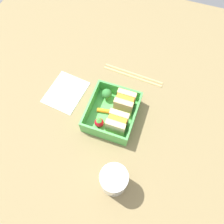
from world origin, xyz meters
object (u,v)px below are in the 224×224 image
object	(u,v)px
carrot_stick_far_left	(104,111)
strawberry_far_left	(99,122)
sandwich_left	(125,102)
sandwich_center_left	(117,123)
chopstick_pair	(133,75)
folded_napkin	(66,92)
drinking_glass	(114,180)
broccoli_floret	(107,94)

from	to	relation	value
carrot_stick_far_left	strawberry_far_left	size ratio (longest dim) A/B	1.32
sandwich_left	sandwich_center_left	bearing A→B (deg)	0.00
strawberry_far_left	chopstick_pair	world-z (taller)	strawberry_far_left
sandwich_center_left	folded_napkin	bearing A→B (deg)	-108.23
strawberry_far_left	drinking_glass	xyz separation A→B (cm)	(14.23, 9.39, 2.15)
folded_napkin	chopstick_pair	bearing A→B (deg)	126.05
strawberry_far_left	sandwich_center_left	bearing A→B (deg)	99.97
carrot_stick_far_left	chopstick_pair	distance (cm)	17.30
carrot_stick_far_left	chopstick_pair	size ratio (longest dim) A/B	0.22
broccoli_floret	chopstick_pair	bearing A→B (deg)	156.24
broccoli_floret	strawberry_far_left	size ratio (longest dim) A/B	1.18
broccoli_floret	strawberry_far_left	xyz separation A→B (cm)	(9.29, 0.98, -0.77)
sandwich_center_left	carrot_stick_far_left	bearing A→B (deg)	-122.63
strawberry_far_left	drinking_glass	world-z (taller)	drinking_glass
carrot_stick_far_left	folded_napkin	bearing A→B (deg)	-102.26
sandwich_left	chopstick_pair	bearing A→B (deg)	-175.54
drinking_glass	folded_napkin	distance (cm)	32.55
broccoli_floret	drinking_glass	distance (cm)	25.74
sandwich_center_left	folded_napkin	world-z (taller)	sandwich_center_left
sandwich_left	chopstick_pair	size ratio (longest dim) A/B	0.30
sandwich_center_left	sandwich_left	bearing A→B (deg)	180.00
sandwich_left	folded_napkin	distance (cm)	20.10
sandwich_center_left	strawberry_far_left	world-z (taller)	sandwich_center_left
sandwich_left	chopstick_pair	world-z (taller)	sandwich_left
chopstick_pair	carrot_stick_far_left	bearing A→B (deg)	-14.07
sandwich_center_left	drinking_glass	bearing A→B (deg)	15.52
chopstick_pair	strawberry_far_left	bearing A→B (deg)	-11.23
sandwich_left	broccoli_floret	world-z (taller)	sandwich_left
sandwich_center_left	chopstick_pair	xyz separation A→B (cm)	(-20.06, -1.02, -3.95)
carrot_stick_far_left	folded_napkin	xyz separation A→B (cm)	(-3.14, -14.46, -1.62)
chopstick_pair	sandwich_center_left	bearing A→B (deg)	2.92
broccoli_floret	carrot_stick_far_left	world-z (taller)	broccoli_floret
sandwich_center_left	carrot_stick_far_left	size ratio (longest dim) A/B	1.40
sandwich_left	folded_napkin	world-z (taller)	sandwich_left
folded_napkin	carrot_stick_far_left	bearing A→B (deg)	77.74
sandwich_center_left	carrot_stick_far_left	distance (cm)	6.67
broccoli_floret	carrot_stick_far_left	xyz separation A→B (cm)	(5.04, 0.95, -1.65)
sandwich_left	folded_napkin	size ratio (longest dim) A/B	0.47
sandwich_center_left	drinking_glass	size ratio (longest dim) A/B	0.64
chopstick_pair	drinking_glass	world-z (taller)	drinking_glass
sandwich_left	drinking_glass	xyz separation A→B (cm)	(22.08, 4.21, 0.55)
drinking_glass	folded_napkin	bearing A→B (deg)	-132.16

